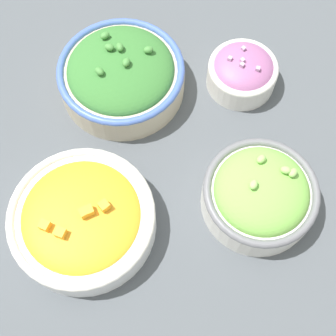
# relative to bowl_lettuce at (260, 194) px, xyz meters

# --- Properties ---
(ground_plane) EXTENTS (3.00, 3.00, 0.00)m
(ground_plane) POSITION_rel_bowl_lettuce_xyz_m (-0.01, -0.14, -0.04)
(ground_plane) COLOR #4C5156
(bowl_lettuce) EXTENTS (0.17, 0.17, 0.09)m
(bowl_lettuce) POSITION_rel_bowl_lettuce_xyz_m (0.00, 0.00, 0.00)
(bowl_lettuce) COLOR silver
(bowl_lettuce) RESTS_ON ground_plane
(bowl_squash) EXTENTS (0.21, 0.21, 0.07)m
(bowl_squash) POSITION_rel_bowl_lettuce_xyz_m (0.09, -0.24, -0.01)
(bowl_squash) COLOR white
(bowl_squash) RESTS_ON ground_plane
(bowl_red_onion) EXTENTS (0.12, 0.12, 0.07)m
(bowl_red_onion) POSITION_rel_bowl_lettuce_xyz_m (-0.21, -0.06, -0.01)
(bowl_red_onion) COLOR silver
(bowl_red_onion) RESTS_ON ground_plane
(bowl_broccoli) EXTENTS (0.21, 0.21, 0.09)m
(bowl_broccoli) POSITION_rel_bowl_lettuce_xyz_m (-0.16, -0.25, -0.00)
(bowl_broccoli) COLOR beige
(bowl_broccoli) RESTS_ON ground_plane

